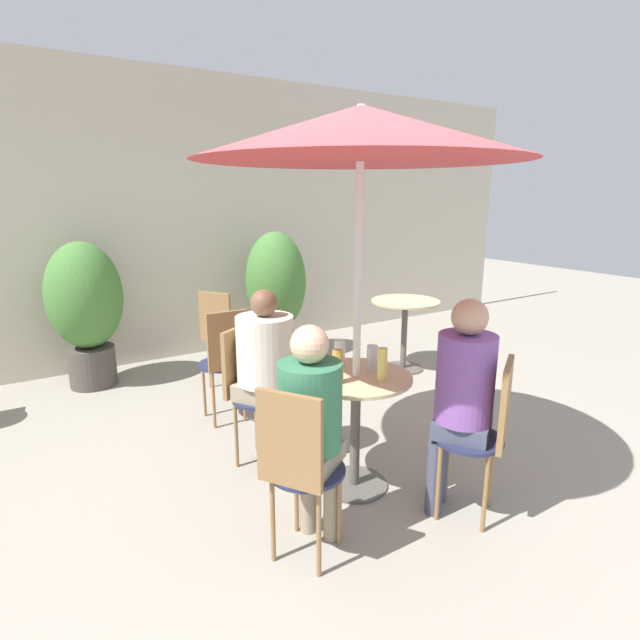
{
  "coord_description": "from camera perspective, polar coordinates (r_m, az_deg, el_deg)",
  "views": [
    {
      "loc": [
        -1.48,
        -2.0,
        1.76
      ],
      "look_at": [
        0.17,
        0.63,
        0.97
      ],
      "focal_mm": 28.0,
      "sensor_mm": 36.0,
      "label": 1
    }
  ],
  "objects": [
    {
      "name": "cafe_table_near",
      "position": [
        3.03,
        4.09,
        -9.97
      ],
      "size": [
        0.66,
        0.66,
        0.72
      ],
      "color": "#514C47",
      "rests_on": "ground_plane"
    },
    {
      "name": "seated_person_1",
      "position": [
        2.44,
        -1.01,
        -11.14
      ],
      "size": [
        0.39,
        0.38,
        1.18
      ],
      "rotation": [
        0.0,
        0.0,
        2.15
      ],
      "color": "gray",
      "rests_on": "ground_plane"
    },
    {
      "name": "ground_plane",
      "position": [
        3.04,
        3.84,
        -21.14
      ],
      "size": [
        20.0,
        20.0,
        0.0
      ],
      "primitive_type": "plane",
      "color": "gray"
    },
    {
      "name": "bistro_chair_2",
      "position": [
        2.86,
        18.53,
        -11.39
      ],
      "size": [
        0.43,
        0.43,
        0.92
      ],
      "rotation": [
        0.0,
        0.0,
        -2.57
      ],
      "color": "#232847",
      "rests_on": "ground_plane"
    },
    {
      "name": "beer_glass_2",
      "position": [
        3.05,
        2.25,
        -3.89
      ],
      "size": [
        0.07,
        0.07,
        0.18
      ],
      "color": "silver",
      "rests_on": "cafe_table_near"
    },
    {
      "name": "umbrella",
      "position": [
        2.78,
        4.68,
        20.41
      ],
      "size": [
        1.78,
        1.78,
        2.21
      ],
      "color": "silver",
      "rests_on": "ground_plane"
    },
    {
      "name": "beer_glass_0",
      "position": [
        2.85,
        7.13,
        -5.1
      ],
      "size": [
        0.06,
        0.06,
        0.19
      ],
      "color": "#DBC65B",
      "rests_on": "cafe_table_near"
    },
    {
      "name": "bistro_chair_1",
      "position": [
        2.4,
        -2.55,
        -15.81
      ],
      "size": [
        0.43,
        0.43,
        0.92
      ],
      "rotation": [
        0.0,
        0.0,
        -4.14
      ],
      "color": "#232847",
      "rests_on": "ground_plane"
    },
    {
      "name": "seated_person_0",
      "position": [
        3.21,
        -5.99,
        -5.0
      ],
      "size": [
        0.45,
        0.46,
        1.19
      ],
      "rotation": [
        0.0,
        0.0,
        0.57
      ],
      "color": "gray",
      "rests_on": "ground_plane"
    },
    {
      "name": "potted_plant_1",
      "position": [
        5.41,
        -5.06,
        3.78
      ],
      "size": [
        0.65,
        0.65,
        1.38
      ],
      "color": "brown",
      "rests_on": "ground_plane"
    },
    {
      "name": "beer_glass_3",
      "position": [
        2.8,
        2.05,
        -5.36
      ],
      "size": [
        0.06,
        0.06,
        0.19
      ],
      "color": "#B28433",
      "rests_on": "cafe_table_near"
    },
    {
      "name": "bistro_chair_3",
      "position": [
        4.61,
        -11.22,
        -1.2
      ],
      "size": [
        0.43,
        0.43,
        0.92
      ],
      "rotation": [
        0.0,
        0.0,
        2.16
      ],
      "color": "#232847",
      "rests_on": "ground_plane"
    },
    {
      "name": "cafe_table_far",
      "position": [
        5.12,
        9.66,
        0.08
      ],
      "size": [
        0.69,
        0.69,
        0.72
      ],
      "color": "#514C47",
      "rests_on": "ground_plane"
    },
    {
      "name": "bistro_chair_0",
      "position": [
        3.33,
        -8.11,
        -7.09
      ],
      "size": [
        0.43,
        0.43,
        0.92
      ],
      "rotation": [
        0.0,
        0.0,
        0.57
      ],
      "color": "#232847",
      "rests_on": "ground_plane"
    },
    {
      "name": "bistro_chair_4",
      "position": [
        3.89,
        -10.73,
        -4.04
      ],
      "size": [
        0.38,
        0.38,
        0.92
      ],
      "rotation": [
        0.0,
        0.0,
        3.1
      ],
      "color": "#232847",
      "rests_on": "ground_plane"
    },
    {
      "name": "potted_plant_0",
      "position": [
        5.03,
        -25.24,
        1.55
      ],
      "size": [
        0.66,
        0.66,
        1.35
      ],
      "color": "#47423D",
      "rests_on": "ground_plane"
    },
    {
      "name": "beer_glass_1",
      "position": [
        3.06,
        5.99,
        -4.22
      ],
      "size": [
        0.07,
        0.07,
        0.14
      ],
      "color": "silver",
      "rests_on": "cafe_table_near"
    },
    {
      "name": "storefront_wall",
      "position": [
        5.59,
        -17.08,
        10.93
      ],
      "size": [
        10.0,
        0.06,
        3.0
      ],
      "color": "beige",
      "rests_on": "ground_plane"
    },
    {
      "name": "seated_person_2",
      "position": [
        2.8,
        15.91,
        -7.55
      ],
      "size": [
        0.38,
        0.39,
        1.24
      ],
      "rotation": [
        0.0,
        0.0,
        3.72
      ],
      "color": "#42475B",
      "rests_on": "ground_plane"
    }
  ]
}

